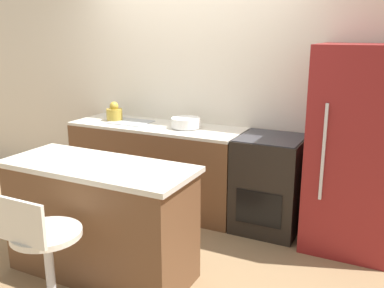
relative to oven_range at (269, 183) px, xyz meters
The scene contains 9 objects.
ground_plane 1.13m from the oven_range, 161.27° to the right, with size 14.00×14.00×0.00m, color #8E704C.
wall_back 1.33m from the oven_range, 160.59° to the left, with size 8.00×0.06×2.60m.
back_counter 1.26m from the oven_range, behind, with size 1.89×0.62×0.92m.
kitchen_island 1.67m from the oven_range, 124.33° to the right, with size 1.50×0.62×0.91m.
oven_range is the anchor object (origin of this frame).
refrigerator 0.85m from the oven_range, ahead, with size 0.72×0.71×1.78m.
stool_chair 2.19m from the oven_range, 114.09° to the right, with size 0.45×0.45×0.92m.
kettle 1.88m from the oven_range, behind, with size 0.18×0.18×0.20m.
mixing_bowl 1.04m from the oven_range, behind, with size 0.30×0.30×0.10m.
Camera 1 is at (2.04, -3.47, 1.87)m, focal length 40.00 mm.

